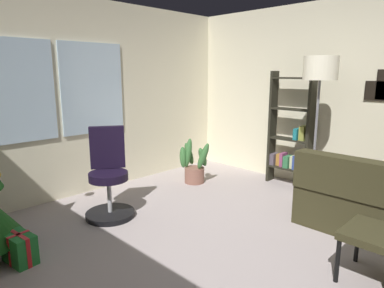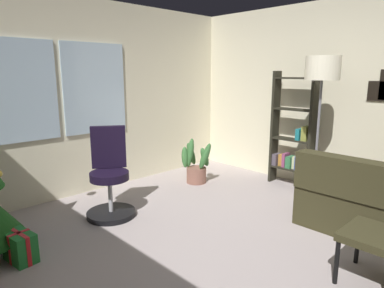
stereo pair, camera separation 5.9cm
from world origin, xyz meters
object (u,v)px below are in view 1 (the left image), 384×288
object	(u,v)px
footstool	(376,238)
gift_box_green	(20,248)
office_chair	(109,181)
floor_lamp	(320,77)
potted_plant	(194,166)
bookshelf	(291,137)

from	to	relation	value
footstool	gift_box_green	world-z (taller)	footstool
footstool	gift_box_green	xyz separation A→B (m)	(-1.89, 2.28, -0.24)
office_chair	floor_lamp	world-z (taller)	floor_lamp
footstool	potted_plant	world-z (taller)	potted_plant
floor_lamp	potted_plant	size ratio (longest dim) A/B	2.70
bookshelf	potted_plant	world-z (taller)	bookshelf
gift_box_green	office_chair	world-z (taller)	office_chair
floor_lamp	potted_plant	xyz separation A→B (m)	(-0.47, 1.65, -1.33)
footstool	bookshelf	size ratio (longest dim) A/B	0.29
potted_plant	footstool	bearing A→B (deg)	-105.82
footstool	floor_lamp	bearing A→B (deg)	41.92
bookshelf	floor_lamp	distance (m)	1.12
office_chair	potted_plant	distance (m)	1.58
office_chair	potted_plant	size ratio (longest dim) A/B	1.52
gift_box_green	potted_plant	xyz separation A→B (m)	(2.67, 0.49, 0.13)
footstool	floor_lamp	xyz separation A→B (m)	(1.25, 1.12, 1.21)
floor_lamp	potted_plant	distance (m)	2.17
footstool	potted_plant	size ratio (longest dim) A/B	0.72
footstool	office_chair	world-z (taller)	office_chair
potted_plant	bookshelf	bearing A→B (deg)	-49.80
floor_lamp	bookshelf	bearing A→B (deg)	52.31
footstool	gift_box_green	distance (m)	2.97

